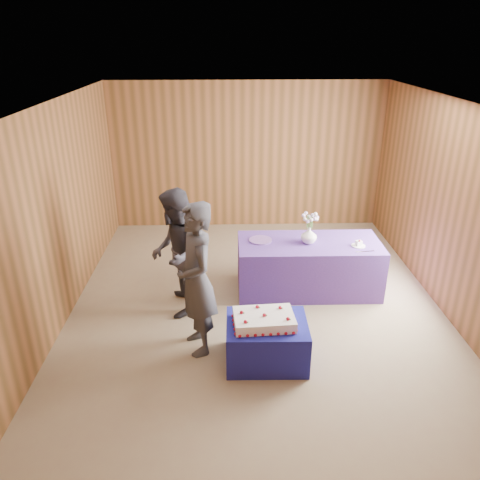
{
  "coord_description": "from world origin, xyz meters",
  "views": [
    {
      "loc": [
        -0.39,
        -5.53,
        3.43
      ],
      "look_at": [
        -0.22,
        0.1,
        0.94
      ],
      "focal_mm": 35.0,
      "sensor_mm": 36.0,
      "label": 1
    }
  ],
  "objects_px": {
    "cake_table": "(267,342)",
    "vase": "(309,235)",
    "sheet_cake": "(264,320)",
    "guest_right": "(176,253)",
    "serving_table": "(308,266)",
    "guest_left": "(196,280)"
  },
  "relations": [
    {
      "from": "vase",
      "to": "guest_right",
      "type": "xyz_separation_m",
      "value": [
        -1.8,
        -0.49,
        -0.02
      ]
    },
    {
      "from": "sheet_cake",
      "to": "guest_left",
      "type": "height_order",
      "value": "guest_left"
    },
    {
      "from": "vase",
      "to": "sheet_cake",
      "type": "bearing_deg",
      "value": -114.87
    },
    {
      "from": "sheet_cake",
      "to": "guest_left",
      "type": "bearing_deg",
      "value": 154.77
    },
    {
      "from": "vase",
      "to": "guest_left",
      "type": "relative_size",
      "value": 0.13
    },
    {
      "from": "sheet_cake",
      "to": "serving_table",
      "type": "bearing_deg",
      "value": 60.9
    },
    {
      "from": "guest_left",
      "to": "serving_table",
      "type": "bearing_deg",
      "value": 113.29
    },
    {
      "from": "guest_left",
      "to": "guest_right",
      "type": "bearing_deg",
      "value": -177.57
    },
    {
      "from": "sheet_cake",
      "to": "guest_left",
      "type": "xyz_separation_m",
      "value": [
        -0.74,
        0.29,
        0.35
      ]
    },
    {
      "from": "serving_table",
      "to": "vase",
      "type": "relative_size",
      "value": 8.72
    },
    {
      "from": "sheet_cake",
      "to": "guest_right",
      "type": "relative_size",
      "value": 0.42
    },
    {
      "from": "serving_table",
      "to": "guest_right",
      "type": "distance_m",
      "value": 1.95
    },
    {
      "from": "sheet_cake",
      "to": "cake_table",
      "type": "bearing_deg",
      "value": 28.42
    },
    {
      "from": "sheet_cake",
      "to": "guest_right",
      "type": "bearing_deg",
      "value": 129.48
    },
    {
      "from": "cake_table",
      "to": "vase",
      "type": "distance_m",
      "value": 1.84
    },
    {
      "from": "cake_table",
      "to": "guest_right",
      "type": "bearing_deg",
      "value": 136.04
    },
    {
      "from": "vase",
      "to": "serving_table",
      "type": "bearing_deg",
      "value": 39.35
    },
    {
      "from": "serving_table",
      "to": "guest_left",
      "type": "distance_m",
      "value": 2.09
    },
    {
      "from": "serving_table",
      "to": "sheet_cake",
      "type": "xyz_separation_m",
      "value": [
        -0.77,
        -1.63,
        0.19
      ]
    },
    {
      "from": "guest_left",
      "to": "sheet_cake",
      "type": "bearing_deg",
      "value": 50.35
    },
    {
      "from": "sheet_cake",
      "to": "vase",
      "type": "height_order",
      "value": "vase"
    },
    {
      "from": "cake_table",
      "to": "vase",
      "type": "xyz_separation_m",
      "value": [
        0.71,
        1.59,
        0.61
      ]
    }
  ]
}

